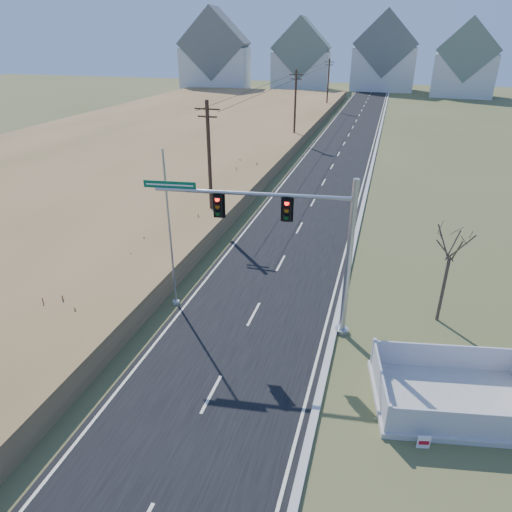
% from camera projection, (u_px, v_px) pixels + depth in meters
% --- Properties ---
extents(ground, '(260.00, 260.00, 0.00)m').
position_uv_depth(ground, '(228.00, 364.00, 19.91)').
color(ground, '#4D5629').
rests_on(ground, ground).
extents(road, '(8.00, 180.00, 0.06)m').
position_uv_depth(road, '(347.00, 138.00, 63.07)').
color(road, black).
rests_on(road, ground).
extents(curb, '(0.30, 180.00, 0.18)m').
position_uv_depth(curb, '(378.00, 139.00, 62.00)').
color(curb, '#B2AFA8').
rests_on(curb, ground).
extents(reed_marsh, '(38.00, 110.00, 1.30)m').
position_uv_depth(reed_marsh, '(156.00, 138.00, 60.14)').
color(reed_marsh, '#AD7D4E').
rests_on(reed_marsh, ground).
extents(utility_pole_near, '(1.80, 0.26, 9.00)m').
position_uv_depth(utility_pole_near, '(210.00, 163.00, 32.43)').
color(utility_pole_near, '#422D1E').
rests_on(utility_pole_near, ground).
extents(utility_pole_mid, '(1.80, 0.26, 9.00)m').
position_uv_depth(utility_pole_mid, '(295.00, 106.00, 58.33)').
color(utility_pole_mid, '#422D1E').
rests_on(utility_pole_mid, ground).
extents(utility_pole_far, '(1.80, 0.26, 9.00)m').
position_uv_depth(utility_pole_far, '(328.00, 84.00, 84.23)').
color(utility_pole_far, '#422D1E').
rests_on(utility_pole_far, ground).
extents(condo_nw, '(17.69, 13.38, 19.05)m').
position_uv_depth(condo_nw, '(216.00, 58.00, 112.35)').
color(condo_nw, silver).
rests_on(condo_nw, ground).
extents(condo_nnw, '(14.93, 11.17, 17.03)m').
position_uv_depth(condo_nnw, '(301.00, 61.00, 114.60)').
color(condo_nnw, silver).
rests_on(condo_nnw, ground).
extents(condo_n, '(15.27, 10.20, 18.54)m').
position_uv_depth(condo_n, '(384.00, 58.00, 112.77)').
color(condo_n, silver).
rests_on(condo_n, ground).
extents(condo_ne, '(14.12, 10.51, 16.52)m').
position_uv_depth(condo_ne, '(466.00, 64.00, 101.72)').
color(condo_ne, silver).
rests_on(condo_ne, ground).
extents(traffic_signal_mast, '(9.52, 1.46, 7.63)m').
position_uv_depth(traffic_signal_mast, '(307.00, 242.00, 20.26)').
color(traffic_signal_mast, '#9EA0A5').
rests_on(traffic_signal_mast, ground).
extents(fence_enclosure, '(6.65, 5.12, 1.37)m').
position_uv_depth(fence_enclosure, '(453.00, 398.00, 17.66)').
color(fence_enclosure, '#B7B5AD').
rests_on(fence_enclosure, ground).
extents(open_sign, '(0.44, 0.16, 0.55)m').
position_uv_depth(open_sign, '(424.00, 442.00, 15.72)').
color(open_sign, white).
rests_on(open_sign, ground).
extents(flagpole, '(0.37, 0.37, 8.28)m').
position_uv_depth(flagpole, '(171.00, 247.00, 22.92)').
color(flagpole, '#B7B5AD').
rests_on(flagpole, ground).
extents(bare_tree, '(2.00, 2.00, 5.29)m').
position_uv_depth(bare_tree, '(453.00, 243.00, 21.11)').
color(bare_tree, '#4C3F33').
rests_on(bare_tree, ground).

